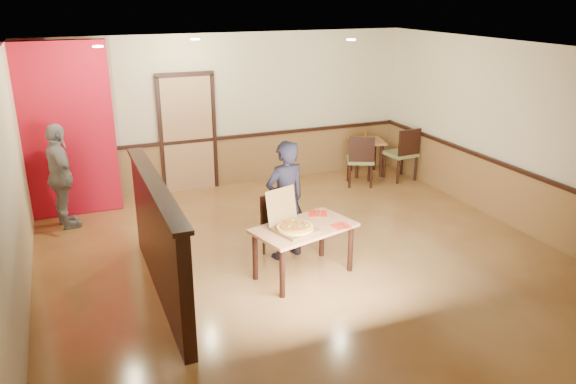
# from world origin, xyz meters

# --- Properties ---
(floor) EXTENTS (7.00, 7.00, 0.00)m
(floor) POSITION_xyz_m (0.00, 0.00, 0.00)
(floor) COLOR #B67E46
(floor) RESTS_ON ground
(ceiling) EXTENTS (7.00, 7.00, 0.00)m
(ceiling) POSITION_xyz_m (0.00, 0.00, 2.80)
(ceiling) COLOR black
(ceiling) RESTS_ON wall_back
(wall_back) EXTENTS (7.00, 0.00, 7.00)m
(wall_back) POSITION_xyz_m (0.00, 3.50, 1.40)
(wall_back) COLOR beige
(wall_back) RESTS_ON floor
(wall_left) EXTENTS (0.00, 7.00, 7.00)m
(wall_left) POSITION_xyz_m (-3.50, 0.00, 1.40)
(wall_left) COLOR beige
(wall_left) RESTS_ON floor
(wall_right) EXTENTS (0.00, 7.00, 7.00)m
(wall_right) POSITION_xyz_m (3.50, 0.00, 1.40)
(wall_right) COLOR beige
(wall_right) RESTS_ON floor
(wainscot_back) EXTENTS (7.00, 0.04, 0.90)m
(wainscot_back) POSITION_xyz_m (0.00, 3.47, 0.45)
(wainscot_back) COLOR olive
(wainscot_back) RESTS_ON floor
(chair_rail_back) EXTENTS (7.00, 0.06, 0.06)m
(chair_rail_back) POSITION_xyz_m (0.00, 3.45, 0.92)
(chair_rail_back) COLOR black
(chair_rail_back) RESTS_ON wall_back
(wainscot_right) EXTENTS (0.04, 7.00, 0.90)m
(wainscot_right) POSITION_xyz_m (3.47, 0.00, 0.45)
(wainscot_right) COLOR olive
(wainscot_right) RESTS_ON floor
(chair_rail_right) EXTENTS (0.06, 7.00, 0.06)m
(chair_rail_right) POSITION_xyz_m (3.45, 0.00, 0.92)
(chair_rail_right) COLOR black
(chair_rail_right) RESTS_ON wall_right
(back_door) EXTENTS (0.90, 0.06, 2.10)m
(back_door) POSITION_xyz_m (-0.80, 3.46, 1.05)
(back_door) COLOR tan
(back_door) RESTS_ON wall_back
(booth_partition) EXTENTS (0.20, 3.10, 1.44)m
(booth_partition) POSITION_xyz_m (-2.00, -0.20, 0.74)
(booth_partition) COLOR black
(booth_partition) RESTS_ON floor
(red_accent_panel) EXTENTS (1.60, 0.20, 2.78)m
(red_accent_panel) POSITION_xyz_m (-2.90, 3.00, 1.40)
(red_accent_panel) COLOR red
(red_accent_panel) RESTS_ON floor
(spot_a) EXTENTS (0.14, 0.14, 0.02)m
(spot_a) POSITION_xyz_m (-2.30, 1.80, 2.78)
(spot_a) COLOR #FFE4B2
(spot_a) RESTS_ON ceiling
(spot_b) EXTENTS (0.14, 0.14, 0.02)m
(spot_b) POSITION_xyz_m (-0.80, 2.50, 2.78)
(spot_b) COLOR #FFE4B2
(spot_b) RESTS_ON ceiling
(spot_c) EXTENTS (0.14, 0.14, 0.02)m
(spot_c) POSITION_xyz_m (1.40, 1.50, 2.78)
(spot_c) COLOR #FFE4B2
(spot_c) RESTS_ON ceiling
(main_table) EXTENTS (1.42, 1.04, 0.68)m
(main_table) POSITION_xyz_m (-0.22, -0.42, 0.58)
(main_table) COLOR tan
(main_table) RESTS_ON floor
(diner_chair) EXTENTS (0.57, 0.57, 0.86)m
(diner_chair) POSITION_xyz_m (-0.28, 0.32, 0.47)
(diner_chair) COLOR olive
(diner_chair) RESTS_ON floor
(side_chair_left) EXTENTS (0.64, 0.64, 0.98)m
(side_chair_left) POSITION_xyz_m (2.20, 2.43, 0.54)
(side_chair_left) COLOR olive
(side_chair_left) RESTS_ON floor
(side_chair_right) EXTENTS (0.56, 0.56, 1.04)m
(side_chair_right) POSITION_xyz_m (3.14, 2.42, 0.57)
(side_chair_right) COLOR olive
(side_chair_right) RESTS_ON floor
(side_table) EXTENTS (0.79, 0.79, 0.70)m
(side_table) POSITION_xyz_m (2.68, 3.05, 0.53)
(side_table) COLOR tan
(side_table) RESTS_ON floor
(diner) EXTENTS (0.67, 0.51, 1.66)m
(diner) POSITION_xyz_m (-0.23, 0.18, 0.83)
(diner) COLOR black
(diner) RESTS_ON floor
(passerby) EXTENTS (0.62, 1.03, 1.64)m
(passerby) POSITION_xyz_m (-3.00, 2.45, 0.82)
(passerby) COLOR #92939A
(passerby) RESTS_ON floor
(pizza_box) EXTENTS (0.59, 0.65, 0.48)m
(pizza_box) POSITION_xyz_m (-0.40, -0.47, 0.74)
(pizza_box) COLOR brown
(pizza_box) RESTS_ON main_table
(pizza) EXTENTS (0.47, 0.47, 0.03)m
(pizza) POSITION_xyz_m (-0.38, -0.51, 0.73)
(pizza) COLOR gold
(pizza) RESTS_ON pizza_box
(napkin_near) EXTENTS (0.23, 0.23, 0.01)m
(napkin_near) POSITION_xyz_m (0.22, -0.59, 0.69)
(napkin_near) COLOR red
(napkin_near) RESTS_ON main_table
(napkin_far) EXTENTS (0.31, 0.31, 0.01)m
(napkin_far) POSITION_xyz_m (0.12, -0.09, 0.69)
(napkin_far) COLOR red
(napkin_far) RESTS_ON main_table
(condiment) EXTENTS (0.06, 0.06, 0.16)m
(condiment) POSITION_xyz_m (2.68, 3.09, 0.78)
(condiment) COLOR brown
(condiment) RESTS_ON side_table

